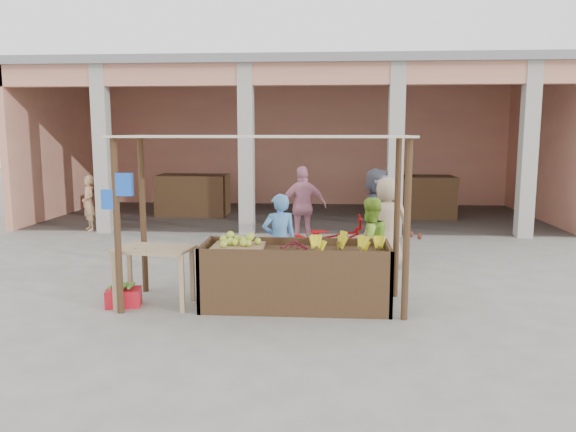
# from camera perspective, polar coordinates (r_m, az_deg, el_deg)

# --- Properties ---
(ground) EXTENTS (60.00, 60.00, 0.00)m
(ground) POSITION_cam_1_polar(r_m,az_deg,el_deg) (8.04, -2.83, -9.08)
(ground) COLOR slate
(ground) RESTS_ON ground
(market_building) EXTENTS (14.40, 6.40, 4.20)m
(market_building) POSITION_cam_1_polar(r_m,az_deg,el_deg) (16.56, 1.04, 9.45)
(market_building) COLOR tan
(market_building) RESTS_ON ground
(fruit_stall) EXTENTS (2.60, 0.95, 0.80)m
(fruit_stall) POSITION_cam_1_polar(r_m,az_deg,el_deg) (7.88, 0.78, -6.39)
(fruit_stall) COLOR #462B1C
(fruit_stall) RESTS_ON ground
(stall_awning) EXTENTS (4.09, 1.35, 2.39)m
(stall_awning) POSITION_cam_1_polar(r_m,az_deg,el_deg) (7.74, -2.99, 5.16)
(stall_awning) COLOR #462B1C
(stall_awning) RESTS_ON ground
(banana_heap) EXTENTS (0.99, 0.54, 0.18)m
(banana_heap) POSITION_cam_1_polar(r_m,az_deg,el_deg) (7.75, 5.97, -2.97)
(banana_heap) COLOR yellow
(banana_heap) RESTS_ON fruit_stall
(melon_tray) EXTENTS (0.71, 0.61, 0.19)m
(melon_tray) POSITION_cam_1_polar(r_m,az_deg,el_deg) (7.89, -5.09, -2.76)
(melon_tray) COLOR #91734A
(melon_tray) RESTS_ON fruit_stall
(berry_heap) EXTENTS (0.40, 0.32, 0.13)m
(berry_heap) POSITION_cam_1_polar(r_m,az_deg,el_deg) (7.82, 0.68, -3.03)
(berry_heap) COLOR maroon
(berry_heap) RESTS_ON fruit_stall
(side_table) EXTENTS (1.13, 0.85, 0.83)m
(side_table) POSITION_cam_1_polar(r_m,az_deg,el_deg) (8.08, -13.45, -4.12)
(side_table) COLOR tan
(side_table) RESTS_ON ground
(papaya_pile) EXTENTS (0.66, 0.38, 0.19)m
(papaya_pile) POSITION_cam_1_polar(r_m,az_deg,el_deg) (8.04, -13.51, -2.49)
(papaya_pile) COLOR #4F8D2E
(papaya_pile) RESTS_ON side_table
(red_crate) EXTENTS (0.53, 0.43, 0.24)m
(red_crate) POSITION_cam_1_polar(r_m,az_deg,el_deg) (8.32, -16.36, -7.93)
(red_crate) COLOR red
(red_crate) RESTS_ON ground
(plantain_bundle) EXTENTS (0.39, 0.27, 0.08)m
(plantain_bundle) POSITION_cam_1_polar(r_m,az_deg,el_deg) (8.27, -16.40, -6.86)
(plantain_bundle) COLOR #578E33
(plantain_bundle) RESTS_ON red_crate
(produce_sacks) EXTENTS (0.76, 0.71, 0.58)m
(produce_sacks) POSITION_cam_1_polar(r_m,az_deg,el_deg) (13.18, 12.50, -1.03)
(produce_sacks) COLOR maroon
(produce_sacks) RESTS_ON ground
(vendor_blue) EXTENTS (0.70, 0.60, 1.59)m
(vendor_blue) POSITION_cam_1_polar(r_m,az_deg,el_deg) (8.74, -0.88, -2.25)
(vendor_blue) COLOR #5493D9
(vendor_blue) RESTS_ON ground
(vendor_green) EXTENTS (0.85, 0.74, 1.52)m
(vendor_green) POSITION_cam_1_polar(r_m,az_deg,el_deg) (8.71, 8.27, -2.60)
(vendor_green) COLOR #97CE37
(vendor_green) RESTS_ON ground
(motorcycle) EXTENTS (0.69, 1.95, 1.01)m
(motorcycle) POSITION_cam_1_polar(r_m,az_deg,el_deg) (9.97, 4.47, -2.62)
(motorcycle) COLOR #A60407
(motorcycle) RESTS_ON ground
(shopper_b) EXTENTS (1.18, 0.81, 1.84)m
(shopper_b) POSITION_cam_1_polar(r_m,az_deg,el_deg) (11.92, 1.55, 1.23)
(shopper_b) COLOR #CD8198
(shopper_b) RESTS_ON ground
(shopper_c) EXTENTS (0.92, 0.64, 1.82)m
(shopper_c) POSITION_cam_1_polar(r_m,az_deg,el_deg) (10.21, 10.00, -0.17)
(shopper_c) COLOR tan
(shopper_c) RESTS_ON ground
(shopper_d) EXTENTS (1.00, 1.79, 1.83)m
(shopper_d) POSITION_cam_1_polar(r_m,az_deg,el_deg) (11.19, 9.03, 0.63)
(shopper_d) COLOR #51515E
(shopper_d) RESTS_ON ground
(shopper_e) EXTENTS (0.66, 0.67, 1.43)m
(shopper_e) POSITION_cam_1_polar(r_m,az_deg,el_deg) (14.75, -19.58, 1.35)
(shopper_e) COLOR #E4AA78
(shopper_e) RESTS_ON ground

